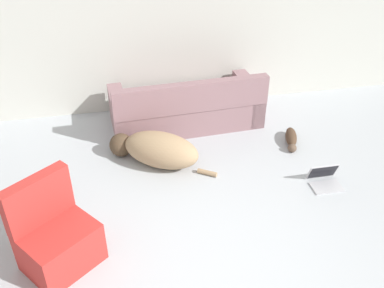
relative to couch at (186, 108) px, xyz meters
The scene contains 7 objects.
ground_plane 2.86m from the couch, 95.51° to the right, with size 20.00×20.00×0.00m, color #ADB2B7.
wall_back 1.32m from the couch, 113.15° to the left, with size 7.95×0.06×2.75m.
couch is the anchor object (origin of this frame).
dog 1.03m from the couch, 121.85° to the right, with size 1.30×0.98×0.43m.
cat 1.51m from the couch, 31.22° to the right, with size 0.29×0.62×0.15m.
laptop_open 2.14m from the couch, 51.56° to the right, with size 0.36×0.32×0.23m.
side_chair 2.80m from the couch, 125.99° to the right, with size 0.83×0.81×0.90m.
Camera 1 is at (-0.72, -2.40, 3.16)m, focal length 40.00 mm.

